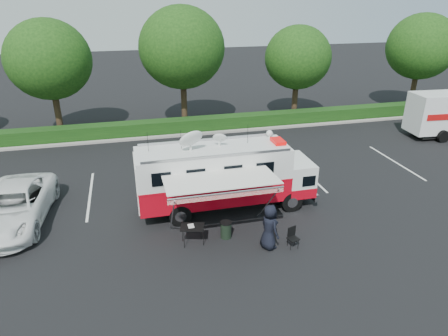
% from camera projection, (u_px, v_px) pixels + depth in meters
% --- Properties ---
extents(ground_plane, '(120.00, 120.00, 0.00)m').
position_uv_depth(ground_plane, '(226.00, 208.00, 19.33)').
color(ground_plane, black).
rests_on(ground_plane, ground).
extents(back_border, '(60.00, 6.14, 8.87)m').
position_uv_depth(back_border, '(198.00, 61.00, 29.02)').
color(back_border, '#9E998E').
rests_on(back_border, ground_plane).
extents(stall_lines, '(24.12, 5.50, 0.01)m').
position_uv_depth(stall_lines, '(204.00, 183.00, 21.88)').
color(stall_lines, silver).
rests_on(stall_lines, ground_plane).
extents(command_truck, '(8.37, 2.30, 4.02)m').
position_uv_depth(command_truck, '(225.00, 176.00, 18.62)').
color(command_truck, black).
rests_on(command_truck, ground_plane).
extents(awning, '(4.57, 2.38, 2.76)m').
position_uv_depth(awning, '(222.00, 183.00, 15.98)').
color(awning, silver).
rests_on(awning, ground_plane).
extents(white_suv, '(3.29, 6.29, 1.69)m').
position_uv_depth(white_suv, '(17.00, 223.00, 18.09)').
color(white_suv, white).
rests_on(white_suv, ground_plane).
extents(person, '(0.88, 1.09, 1.95)m').
position_uv_depth(person, '(268.00, 247.00, 16.34)').
color(person, black).
rests_on(person, ground_plane).
extents(folding_table, '(1.10, 0.90, 0.82)m').
position_uv_depth(folding_table, '(192.00, 227.00, 16.30)').
color(folding_table, black).
rests_on(folding_table, ground_plane).
extents(folding_chair, '(0.52, 0.54, 0.86)m').
position_uv_depth(folding_chair, '(292.00, 235.00, 16.23)').
color(folding_chair, black).
rests_on(folding_chair, ground_plane).
extents(trash_bin, '(0.50, 0.50, 0.75)m').
position_uv_depth(trash_bin, '(226.00, 230.00, 16.86)').
color(trash_bin, black).
rests_on(trash_bin, ground_plane).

